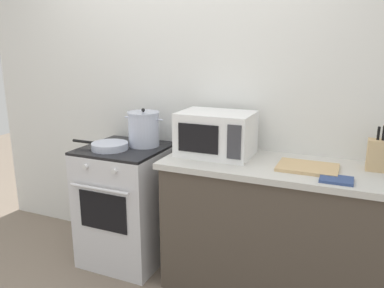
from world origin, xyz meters
The scene contains 10 objects.
back_wall centered at (0.30, 0.97, 1.25)m, with size 4.40×0.10×2.50m, color silver.
lower_cabinet_right centered at (0.90, 0.62, 0.44)m, with size 1.64×0.56×0.88m, color #4C4238.
countertop_right centered at (0.90, 0.62, 0.90)m, with size 1.70×0.60×0.04m, color beige.
stove centered at (-0.35, 0.60, 0.46)m, with size 0.60×0.64×0.92m.
stock_pot centered at (-0.23, 0.70, 1.05)m, with size 0.32×0.24×0.29m.
frying_pan centered at (-0.41, 0.50, 0.95)m, with size 0.47×0.27×0.05m.
microwave centered at (0.35, 0.68, 1.07)m, with size 0.50×0.37×0.30m.
cutting_board centered at (0.98, 0.60, 0.93)m, with size 0.36×0.26×0.02m, color tan.
knife_block centered at (1.37, 0.74, 1.02)m, with size 0.13×0.10×0.28m.
oven_mitt centered at (1.16, 0.44, 0.93)m, with size 0.18×0.14×0.02m, color #33477A.
Camera 1 is at (1.21, -1.73, 1.65)m, focal length 35.49 mm.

